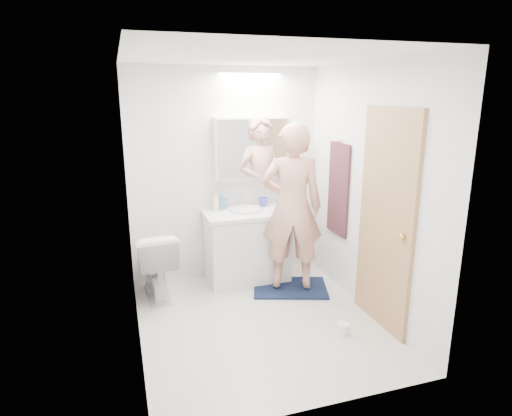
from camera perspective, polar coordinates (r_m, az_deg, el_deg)
name	(u,v)px	position (r m, az deg, el deg)	size (l,w,h in m)	color
floor	(259,321)	(4.30, 0.39, -14.56)	(2.50, 2.50, 0.00)	silver
ceiling	(259,56)	(3.75, 0.46, 19.29)	(2.50, 2.50, 0.00)	white
wall_back	(225,174)	(5.03, -4.02, 4.40)	(2.50, 2.50, 0.00)	white
wall_front	(322,244)	(2.74, 8.60, -4.73)	(2.50, 2.50, 0.00)	white
wall_left	(130,209)	(3.67, -16.12, -0.09)	(2.50, 2.50, 0.00)	white
wall_right	(368,191)	(4.31, 14.46, 2.20)	(2.50, 2.50, 0.00)	white
vanity_cabinet	(247,248)	(5.02, -1.23, -5.19)	(0.90, 0.55, 0.78)	silver
countertop	(246,213)	(4.89, -1.26, -0.68)	(0.95, 0.58, 0.04)	white
sink_basin	(246,209)	(4.91, -1.36, -0.19)	(0.36, 0.36, 0.03)	silver
faucet	(241,200)	(5.07, -1.97, 1.05)	(0.02, 0.02, 0.16)	#B7B6BB
medicine_cabinet	(252,148)	(4.99, -0.50, 7.84)	(0.88, 0.14, 0.70)	white
mirror_panel	(254,149)	(4.92, -0.24, 7.74)	(0.84, 0.01, 0.66)	silver
toilet	(155,263)	(4.75, -13.04, -7.09)	(0.41, 0.72, 0.73)	white
bath_rug	(290,288)	(4.93, 4.48, -10.35)	(0.80, 0.55, 0.02)	#121E39
person	(292,207)	(4.62, 4.71, 0.10)	(0.65, 0.43, 1.78)	tan
door	(386,221)	(4.07, 16.63, -1.61)	(0.04, 0.80, 2.00)	#A68653
door_knob	(402,237)	(3.83, 18.57, -3.59)	(0.06, 0.06, 0.06)	gold
towel	(338,189)	(4.79, 10.70, 2.42)	(0.02, 0.42, 1.00)	#111D38
towel_hook	(339,141)	(4.70, 10.87, 8.61)	(0.02, 0.02, 0.07)	silver
soap_bottle_a	(216,201)	(4.92, -5.31, 0.91)	(0.08, 0.08, 0.22)	beige
soap_bottle_b	(222,201)	(4.97, -4.43, 0.87)	(0.08, 0.08, 0.18)	#5584B6
toothbrush_cup	(263,202)	(5.09, 0.96, 0.79)	(0.11, 0.11, 0.10)	#4249C8
toilet_paper_roll	(343,329)	(4.15, 11.28, -15.21)	(0.11, 0.11, 0.10)	white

